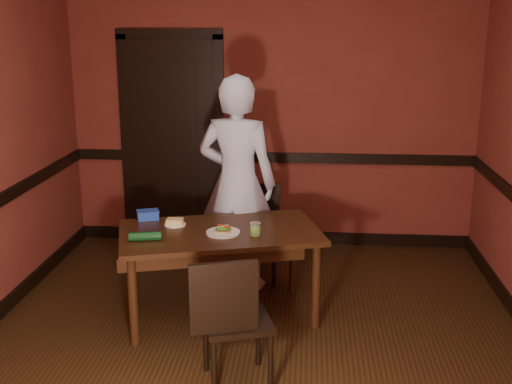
% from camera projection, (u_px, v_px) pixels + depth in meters
% --- Properties ---
extents(floor, '(4.00, 4.50, 0.01)m').
position_uv_depth(floor, '(252.00, 349.00, 4.51)').
color(floor, black).
rests_on(floor, ground).
extents(wall_back, '(4.00, 0.02, 2.70)m').
position_uv_depth(wall_back, '(272.00, 112.00, 6.32)').
color(wall_back, maroon).
rests_on(wall_back, ground).
extents(wall_front, '(4.00, 0.02, 2.70)m').
position_uv_depth(wall_front, '(186.00, 317.00, 1.99)').
color(wall_front, maroon).
rests_on(wall_front, ground).
extents(dado_back, '(4.00, 0.03, 0.10)m').
position_uv_depth(dado_back, '(272.00, 157.00, 6.42)').
color(dado_back, black).
rests_on(dado_back, ground).
extents(baseboard_back, '(4.00, 0.03, 0.12)m').
position_uv_depth(baseboard_back, '(271.00, 237.00, 6.64)').
color(baseboard_back, black).
rests_on(baseboard_back, ground).
extents(door, '(1.05, 0.07, 2.20)m').
position_uv_depth(door, '(172.00, 137.00, 6.44)').
color(door, black).
rests_on(door, ground).
extents(dining_table, '(1.67, 1.22, 0.70)m').
position_uv_depth(dining_table, '(220.00, 273.00, 4.93)').
color(dining_table, black).
rests_on(dining_table, floor).
extents(chair_far, '(0.41, 0.41, 0.84)m').
position_uv_depth(chair_far, '(255.00, 234.00, 5.62)').
color(chair_far, black).
rests_on(chair_far, floor).
extents(chair_near, '(0.52, 0.52, 0.88)m').
position_uv_depth(chair_near, '(237.00, 318.00, 3.99)').
color(chair_near, black).
rests_on(chair_near, floor).
extents(person, '(0.73, 0.55, 1.82)m').
position_uv_depth(person, '(237.00, 183.00, 5.38)').
color(person, silver).
rests_on(person, floor).
extents(sandwich_plate, '(0.25, 0.25, 0.06)m').
position_uv_depth(sandwich_plate, '(223.00, 231.00, 4.76)').
color(sandwich_plate, white).
rests_on(sandwich_plate, dining_table).
extents(sauce_jar, '(0.08, 0.08, 0.10)m').
position_uv_depth(sauce_jar, '(255.00, 229.00, 4.72)').
color(sauce_jar, '#649440').
rests_on(sauce_jar, dining_table).
extents(cheese_saucer, '(0.17, 0.17, 0.05)m').
position_uv_depth(cheese_saucer, '(175.00, 223.00, 4.96)').
color(cheese_saucer, white).
rests_on(cheese_saucer, dining_table).
extents(food_tub, '(0.20, 0.17, 0.07)m').
position_uv_depth(food_tub, '(148.00, 215.00, 5.10)').
color(food_tub, blue).
rests_on(food_tub, dining_table).
extents(wrapped_veg, '(0.24, 0.11, 0.06)m').
position_uv_depth(wrapped_veg, '(145.00, 236.00, 4.61)').
color(wrapped_veg, '#0D3815').
rests_on(wrapped_veg, dining_table).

